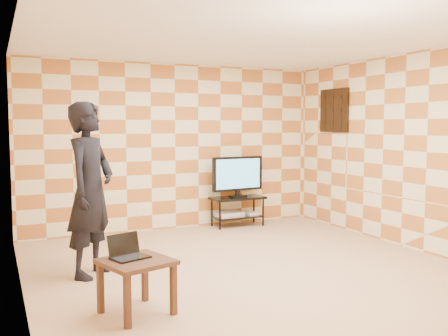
# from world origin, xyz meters

# --- Properties ---
(floor) EXTENTS (5.00, 5.00, 0.00)m
(floor) POSITION_xyz_m (0.00, 0.00, 0.00)
(floor) COLOR tan
(floor) RESTS_ON ground
(wall_back) EXTENTS (5.00, 0.02, 2.70)m
(wall_back) POSITION_xyz_m (0.00, 2.50, 1.35)
(wall_back) COLOR beige
(wall_back) RESTS_ON ground
(wall_front) EXTENTS (5.00, 0.02, 2.70)m
(wall_front) POSITION_xyz_m (0.00, -2.50, 1.35)
(wall_front) COLOR beige
(wall_front) RESTS_ON ground
(wall_left) EXTENTS (0.02, 5.00, 2.70)m
(wall_left) POSITION_xyz_m (-2.50, 0.00, 1.35)
(wall_left) COLOR beige
(wall_left) RESTS_ON ground
(wall_right) EXTENTS (0.02, 5.00, 2.70)m
(wall_right) POSITION_xyz_m (2.50, 0.00, 1.35)
(wall_right) COLOR beige
(wall_right) RESTS_ON ground
(ceiling) EXTENTS (5.00, 5.00, 0.02)m
(ceiling) POSITION_xyz_m (0.00, 0.00, 2.70)
(ceiling) COLOR white
(ceiling) RESTS_ON wall_back
(wall_art) EXTENTS (0.04, 0.72, 0.72)m
(wall_art) POSITION_xyz_m (2.47, 1.55, 1.95)
(wall_art) COLOR black
(wall_art) RESTS_ON wall_right
(tv_stand) EXTENTS (0.92, 0.41, 0.50)m
(tv_stand) POSITION_xyz_m (1.00, 2.21, 0.36)
(tv_stand) COLOR black
(tv_stand) RESTS_ON floor
(tv) EXTENTS (0.94, 0.20, 0.68)m
(tv) POSITION_xyz_m (1.00, 2.20, 0.88)
(tv) COLOR black
(tv) RESTS_ON tv_stand
(dvd_player) EXTENTS (0.48, 0.36, 0.08)m
(dvd_player) POSITION_xyz_m (0.85, 2.24, 0.21)
(dvd_player) COLOR #B6B7B9
(dvd_player) RESTS_ON tv_stand
(game_console) EXTENTS (0.23, 0.18, 0.05)m
(game_console) POSITION_xyz_m (1.26, 2.18, 0.20)
(game_console) COLOR silver
(game_console) RESTS_ON tv_stand
(side_table) EXTENTS (0.70, 0.70, 0.50)m
(side_table) POSITION_xyz_m (-1.59, -0.94, 0.41)
(side_table) COLOR #332014
(side_table) RESTS_ON floor
(laptop) EXTENTS (0.38, 0.34, 0.21)m
(laptop) POSITION_xyz_m (-1.64, -0.84, 0.55)
(laptop) COLOR black
(laptop) RESTS_ON side_table
(person) EXTENTS (0.82, 0.85, 1.97)m
(person) POSITION_xyz_m (-1.75, 0.42, 0.98)
(person) COLOR black
(person) RESTS_ON floor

